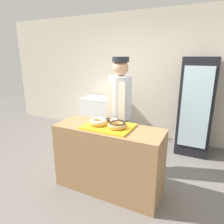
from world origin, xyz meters
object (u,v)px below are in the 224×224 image
(serving_tray, at_px, (109,126))
(bottle_red, at_px, (116,95))
(donut_chocolate_glaze, at_px, (117,125))
(beverage_fridge, at_px, (196,106))
(donut_light_glaze, at_px, (98,122))
(chest_freezer, at_px, (103,116))
(bottle_green, at_px, (112,96))
(donut_mini_center, at_px, (114,121))
(brownie_back_right, at_px, (119,122))
(brownie_back_left, at_px, (109,120))
(baker_person, at_px, (120,112))

(serving_tray, xyz_separation_m, bottle_red, (-0.71, 1.72, 0.04))
(donut_chocolate_glaze, height_order, beverage_fridge, beverage_fridge)
(beverage_fridge, relative_size, bottle_red, 6.88)
(donut_light_glaze, xyz_separation_m, beverage_fridge, (1.07, 1.78, -0.08))
(serving_tray, distance_m, donut_light_glaze, 0.15)
(serving_tray, height_order, beverage_fridge, beverage_fridge)
(chest_freezer, bearing_deg, bottle_green, -24.45)
(donut_light_glaze, xyz_separation_m, donut_mini_center, (0.14, 0.18, -0.02))
(chest_freezer, distance_m, bottle_green, 0.64)
(donut_chocolate_glaze, relative_size, brownie_back_right, 2.57)
(donut_light_glaze, height_order, bottle_green, bottle_green)
(serving_tray, relative_size, donut_mini_center, 5.38)
(bottle_green, bearing_deg, brownie_back_left, -65.71)
(donut_light_glaze, distance_m, chest_freezer, 2.08)
(brownie_back_right, distance_m, chest_freezer, 2.03)
(donut_light_glaze, bearing_deg, bottle_red, 108.23)
(serving_tray, distance_m, donut_mini_center, 0.16)
(donut_mini_center, relative_size, brownie_back_right, 1.23)
(bottle_red, bearing_deg, chest_freezer, 174.58)
(donut_light_glaze, distance_m, brownie_back_right, 0.28)
(baker_person, xyz_separation_m, bottle_green, (-0.65, 1.06, 0.01))
(donut_chocolate_glaze, xyz_separation_m, chest_freezer, (-1.20, 1.78, -0.54))
(donut_light_glaze, relative_size, donut_mini_center, 2.09)
(serving_tray, xyz_separation_m, bottle_green, (-0.74, 1.61, 0.05))
(bottle_red, bearing_deg, donut_mini_center, -65.59)
(donut_light_glaze, relative_size, chest_freezer, 0.27)
(donut_light_glaze, distance_m, donut_chocolate_glaze, 0.27)
(baker_person, bearing_deg, donut_light_glaze, -94.69)
(donut_chocolate_glaze, bearing_deg, brownie_back_left, 139.83)
(donut_light_glaze, bearing_deg, baker_person, 85.31)
(baker_person, bearing_deg, beverage_fridge, 49.54)
(brownie_back_left, height_order, baker_person, baker_person)
(brownie_back_right, xyz_separation_m, baker_person, (-0.17, 0.40, 0.01))
(brownie_back_left, distance_m, brownie_back_right, 0.16)
(brownie_back_left, relative_size, baker_person, 0.05)
(donut_mini_center, distance_m, bottle_green, 1.63)
(donut_mini_center, height_order, chest_freezer, donut_mini_center)
(beverage_fridge, bearing_deg, serving_tray, -118.07)
(brownie_back_left, bearing_deg, donut_mini_center, 0.00)
(donut_mini_center, bearing_deg, donut_chocolate_glaze, -53.31)
(donut_chocolate_glaze, xyz_separation_m, brownie_back_left, (-0.22, 0.18, -0.02))
(bottle_red, bearing_deg, bottle_green, -102.13)
(serving_tray, relative_size, donut_chocolate_glaze, 2.57)
(donut_light_glaze, xyz_separation_m, baker_person, (0.05, 0.58, -0.01))
(beverage_fridge, xyz_separation_m, bottle_green, (-1.67, -0.14, 0.07))
(donut_light_glaze, bearing_deg, brownie_back_left, 73.02)
(chest_freezer, bearing_deg, donut_mini_center, -56.49)
(serving_tray, relative_size, brownie_back_left, 6.62)
(brownie_back_right, relative_size, bottle_green, 0.34)
(donut_chocolate_glaze, height_order, brownie_back_left, donut_chocolate_glaze)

